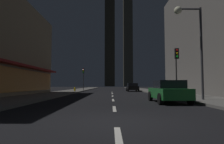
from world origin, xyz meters
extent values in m
cube|color=black|center=(0.00, 32.00, -0.05)|extent=(78.00, 136.00, 0.10)
cube|color=#605E59|center=(7.00, 32.00, 0.07)|extent=(4.00, 76.00, 0.15)
cube|color=#605E59|center=(-7.00, 32.00, 0.07)|extent=(4.00, 76.00, 0.15)
cube|color=silver|center=(0.00, -2.00, 0.01)|extent=(0.16, 2.20, 0.01)
cube|color=silver|center=(0.00, 3.20, 0.01)|extent=(0.16, 2.20, 0.01)
cube|color=silver|center=(0.00, 8.40, 0.01)|extent=(0.16, 2.20, 0.01)
cube|color=silver|center=(0.00, 13.60, 0.01)|extent=(0.16, 2.20, 0.01)
cube|color=silver|center=(0.00, 18.80, 0.01)|extent=(0.16, 2.20, 0.01)
cube|color=silver|center=(0.00, 24.00, 0.01)|extent=(0.16, 2.20, 0.01)
cube|color=#D88C3F|center=(-9.00, 11.14, 1.60)|extent=(0.10, 20.55, 2.20)
cube|color=maroon|center=(-8.60, 11.14, 3.00)|extent=(0.90, 21.15, 0.20)
cube|color=#312F25|center=(-1.07, 134.23, 34.16)|extent=(7.36, 5.18, 68.33)
cube|color=#4F4B3B|center=(11.43, 123.24, 36.18)|extent=(6.13, 5.29, 72.36)
cube|color=#1E722D|center=(3.60, 6.47, 0.61)|extent=(1.80, 4.20, 0.65)
cube|color=black|center=(3.60, 6.27, 1.17)|extent=(1.64, 2.00, 0.55)
cylinder|color=black|center=(2.72, 7.87, 0.34)|extent=(0.22, 0.68, 0.68)
cylinder|color=black|center=(4.48, 7.87, 0.34)|extent=(0.22, 0.68, 0.68)
cylinder|color=black|center=(2.72, 5.07, 0.34)|extent=(0.22, 0.68, 0.68)
cylinder|color=black|center=(4.48, 5.07, 0.34)|extent=(0.22, 0.68, 0.68)
sphere|color=white|center=(3.05, 8.52, 0.67)|extent=(0.18, 0.18, 0.18)
sphere|color=white|center=(4.15, 8.52, 0.67)|extent=(0.18, 0.18, 0.18)
cube|color=black|center=(3.60, 27.57, 0.61)|extent=(1.80, 4.20, 0.65)
cube|color=black|center=(3.60, 27.37, 1.17)|extent=(1.64, 2.00, 0.55)
cylinder|color=black|center=(2.72, 28.97, 0.34)|extent=(0.22, 0.68, 0.68)
cylinder|color=black|center=(4.48, 28.97, 0.34)|extent=(0.22, 0.68, 0.68)
cylinder|color=black|center=(2.72, 26.17, 0.34)|extent=(0.22, 0.68, 0.68)
cylinder|color=black|center=(4.48, 26.17, 0.34)|extent=(0.22, 0.68, 0.68)
sphere|color=white|center=(3.05, 29.62, 0.67)|extent=(0.18, 0.18, 0.18)
sphere|color=white|center=(4.15, 29.62, 0.67)|extent=(0.18, 0.18, 0.18)
cylinder|color=gold|center=(-5.90, 24.31, 0.43)|extent=(0.22, 0.22, 0.55)
sphere|color=gold|center=(-5.90, 24.31, 0.70)|extent=(0.21, 0.21, 0.21)
cylinder|color=gold|center=(-5.90, 24.31, 0.18)|extent=(0.30, 0.30, 0.06)
cylinder|color=gold|center=(-6.06, 24.31, 0.45)|extent=(0.10, 0.10, 0.10)
cylinder|color=gold|center=(-5.74, 24.31, 0.45)|extent=(0.10, 0.10, 0.10)
cylinder|color=#2D2D2D|center=(5.50, 10.34, 2.25)|extent=(0.12, 0.12, 4.20)
cube|color=black|center=(5.50, 10.14, 3.85)|extent=(0.32, 0.24, 0.90)
sphere|color=red|center=(5.50, 10.01, 4.13)|extent=(0.18, 0.18, 0.18)
sphere|color=#F2B20C|center=(5.50, 10.01, 3.85)|extent=(0.18, 0.18, 0.18)
sphere|color=#19D833|center=(5.50, 10.01, 3.57)|extent=(0.18, 0.18, 0.18)
cylinder|color=#2D2D2D|center=(-5.50, 30.99, 2.25)|extent=(0.12, 0.12, 4.20)
cube|color=black|center=(-5.50, 30.79, 3.85)|extent=(0.32, 0.24, 0.90)
sphere|color=red|center=(-5.50, 30.66, 4.13)|extent=(0.18, 0.18, 0.18)
sphere|color=#F2B20C|center=(-5.50, 30.66, 3.85)|extent=(0.18, 0.18, 0.18)
sphere|color=#19D833|center=(-5.50, 30.66, 3.57)|extent=(0.18, 0.18, 0.18)
cylinder|color=#38383D|center=(6.20, 7.09, 3.40)|extent=(0.16, 0.16, 6.50)
cylinder|color=#38383D|center=(5.40, 7.09, 6.55)|extent=(1.60, 0.12, 0.12)
sphere|color=#FCF7CC|center=(4.60, 7.09, 6.45)|extent=(0.56, 0.56, 0.56)
camera|label=1|loc=(-0.17, -6.21, 1.17)|focal=30.80mm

